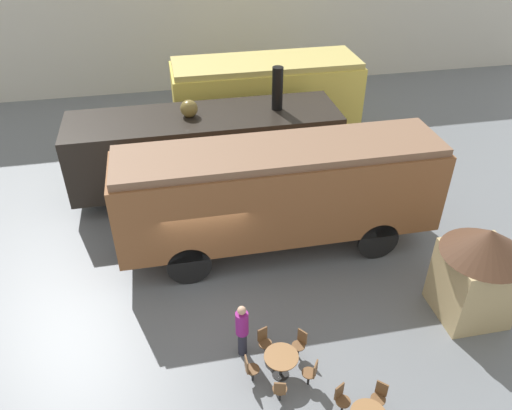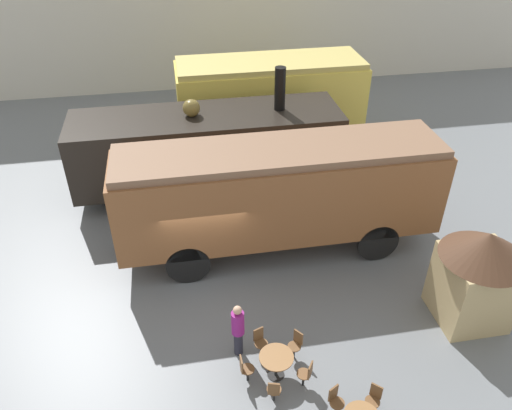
# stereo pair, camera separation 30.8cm
# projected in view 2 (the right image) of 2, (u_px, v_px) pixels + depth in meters

# --- Properties ---
(ground_plane) EXTENTS (80.00, 80.00, 0.00)m
(ground_plane) POSITION_uv_depth(u_px,v_px,m) (206.00, 268.00, 16.18)
(ground_plane) COLOR slate
(backdrop_wall) EXTENTS (44.00, 0.15, 9.00)m
(backdrop_wall) POSITION_uv_depth(u_px,v_px,m) (174.00, 7.00, 26.34)
(backdrop_wall) COLOR beige
(backdrop_wall) RESTS_ON ground_plane
(passenger_coach_vintage) EXTENTS (8.27, 2.89, 3.78)m
(passenger_coach_vintage) POSITION_uv_depth(u_px,v_px,m) (270.00, 95.00, 22.48)
(passenger_coach_vintage) COLOR #E0C64C
(passenger_coach_vintage) RESTS_ON ground_plane
(steam_locomotive) EXTENTS (10.10, 2.79, 4.81)m
(steam_locomotive) POSITION_uv_depth(u_px,v_px,m) (208.00, 146.00, 19.08)
(steam_locomotive) COLOR black
(steam_locomotive) RESTS_ON ground_plane
(passenger_coach_wooden) EXTENTS (10.23, 2.49, 3.83)m
(passenger_coach_wooden) POSITION_uv_depth(u_px,v_px,m) (279.00, 190.00, 15.74)
(passenger_coach_wooden) COLOR brown
(passenger_coach_wooden) RESTS_ON ground_plane
(cafe_table_near) EXTENTS (0.88, 0.88, 0.72)m
(cafe_table_near) POSITION_uv_depth(u_px,v_px,m) (276.00, 360.00, 12.51)
(cafe_table_near) COLOR black
(cafe_table_near) RESTS_ON ground_plane
(cafe_chair_0) EXTENTS (0.37, 0.39, 0.87)m
(cafe_chair_0) POSITION_uv_depth(u_px,v_px,m) (260.00, 340.00, 13.12)
(cafe_chair_0) COLOR black
(cafe_chair_0) RESTS_ON ground_plane
(cafe_chair_1) EXTENTS (0.36, 0.36, 0.87)m
(cafe_chair_1) POSITION_uv_depth(u_px,v_px,m) (245.00, 368.00, 12.41)
(cafe_chair_1) COLOR black
(cafe_chair_1) RESTS_ON ground_plane
(cafe_chair_2) EXTENTS (0.37, 0.39, 0.87)m
(cafe_chair_2) POSITION_uv_depth(u_px,v_px,m) (274.00, 390.00, 11.88)
(cafe_chair_2) COLOR black
(cafe_chair_2) RESTS_ON ground_plane
(cafe_chair_3) EXTENTS (0.40, 0.40, 0.87)m
(cafe_chair_3) POSITION_uv_depth(u_px,v_px,m) (307.00, 373.00, 12.28)
(cafe_chair_3) COLOR black
(cafe_chair_3) RESTS_ON ground_plane
(cafe_chair_4) EXTENTS (0.40, 0.40, 0.87)m
(cafe_chair_4) POSITION_uv_depth(u_px,v_px,m) (296.00, 343.00, 13.04)
(cafe_chair_4) COLOR black
(cafe_chair_4) RESTS_ON ground_plane
(cafe_chair_5) EXTENTS (0.40, 0.40, 0.87)m
(cafe_chair_5) POSITION_uv_depth(u_px,v_px,m) (374.00, 397.00, 11.72)
(cafe_chair_5) COLOR black
(cafe_chair_5) RESTS_ON ground_plane
(cafe_chair_6) EXTENTS (0.39, 0.40, 0.87)m
(cafe_chair_6) POSITION_uv_depth(u_px,v_px,m) (335.00, 399.00, 11.69)
(cafe_chair_6) COLOR black
(cafe_chair_6) RESTS_ON ground_plane
(visitor_person) EXTENTS (0.34, 0.34, 1.73)m
(visitor_person) POSITION_uv_depth(u_px,v_px,m) (238.00, 328.00, 12.89)
(visitor_person) COLOR #262633
(visitor_person) RESTS_ON ground_plane
(ticket_kiosk) EXTENTS (2.34, 2.34, 3.00)m
(ticket_kiosk) POSITION_uv_depth(u_px,v_px,m) (478.00, 272.00, 13.58)
(ticket_kiosk) COLOR tan
(ticket_kiosk) RESTS_ON ground_plane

